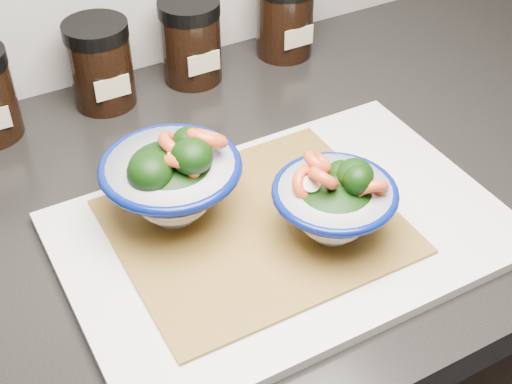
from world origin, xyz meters
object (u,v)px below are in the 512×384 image
spice_jar_b (101,64)px  spice_jar_c (191,41)px  bowl_right (335,201)px  bowl_left (172,179)px  spice_jar_d (285,17)px  cutting_board (285,232)px

spice_jar_b → spice_jar_c: bearing=0.0°
bowl_right → spice_jar_b: spice_jar_b is taller
spice_jar_c → spice_jar_b: bearing=180.0°
bowl_left → bowl_right: (0.13, -0.10, -0.01)m
bowl_right → spice_jar_d: 0.40m
cutting_board → bowl_left: size_ratio=3.11×
cutting_board → spice_jar_d: bearing=59.6°
bowl_right → bowl_left: bearing=141.5°
bowl_left → spice_jar_b: bowl_left is taller
bowl_left → spice_jar_c: bearing=61.6°
cutting_board → bowl_right: size_ratio=3.60×
spice_jar_c → spice_jar_d: size_ratio=1.00×
bowl_right → spice_jar_c: 0.36m
bowl_left → bowl_right: bearing=-38.5°
spice_jar_b → spice_jar_d: (0.27, 0.00, 0.00)m
cutting_board → spice_jar_d: 0.39m
spice_jar_b → spice_jar_d: 0.27m
bowl_right → spice_jar_d: spice_jar_d is taller
cutting_board → spice_jar_b: size_ratio=3.98×
spice_jar_c → cutting_board: bearing=-98.5°
bowl_right → spice_jar_b: (-0.11, 0.36, 0.00)m
spice_jar_c → bowl_right: bearing=-91.9°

